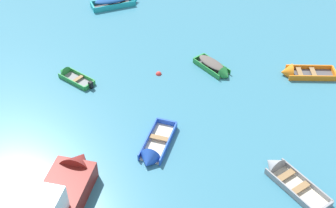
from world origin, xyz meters
name	(u,v)px	position (x,y,z in m)	size (l,w,h in m)	color
rowboat_green_cluster_outer	(70,75)	(-5.44, 25.44, 0.14)	(2.39, 2.66, 0.86)	gray
rowboat_turquoise_foreground_center	(120,1)	(-0.78, 34.48, 0.34)	(4.03, 1.74, 1.15)	#4C4C51
rowboat_orange_back_row_center	(296,73)	(8.75, 22.25, 0.17)	(3.63, 2.01, 1.12)	#4C4C51
rowboat_blue_near_left	(153,152)	(-1.69, 17.50, 0.18)	(2.77, 3.56, 1.11)	beige
motor_launch_maroon_far_right	(55,206)	(-6.71, 14.80, 0.73)	(4.83, 7.21, 2.56)	maroon
rowboat_grey_center	(282,173)	(4.25, 14.64, 0.16)	(2.41, 3.89, 1.10)	beige
rowboat_green_near_camera	(216,68)	(3.85, 23.81, 0.26)	(2.09, 3.04, 0.92)	#4C4C51
mooring_buoy_between_boats_right	(159,74)	(0.16, 24.40, 0.00)	(0.37, 0.37, 0.37)	red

